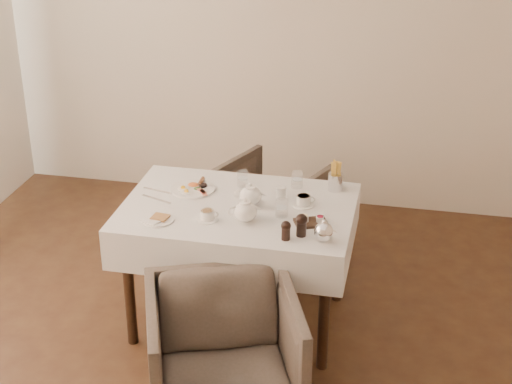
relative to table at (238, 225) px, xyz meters
The scene contains 20 objects.
table is the anchor object (origin of this frame).
armchair_near 0.84m from the table, 82.10° to the right, with size 0.72×0.74×0.67m, color #473E34.
armchair_far 0.98m from the table, 89.72° to the left, with size 0.65×0.66×0.60m, color #473E34.
breakfast_plate 0.36m from the table, 152.82° to the left, with size 0.26×0.26×0.03m.
side_plate 0.48m from the table, 145.74° to the right, with size 0.18×0.17×0.02m.
teapot_centre 0.20m from the table, 17.91° to the left, with size 0.17×0.13×0.14m, color white, non-canonical shape.
teapot_front 0.27m from the table, 64.99° to the right, with size 0.17×0.13×0.14m, color white, non-canonical shape.
creamer 0.30m from the table, 33.52° to the left, with size 0.06×0.06×0.07m, color white.
teacup_near 0.27m from the table, 121.36° to the right, with size 0.12×0.12×0.06m.
teacup_far 0.39m from the table, 13.09° to the left, with size 0.12×0.12×0.06m.
glass_left 0.31m from the table, 97.10° to the left, with size 0.07×0.07×0.09m, color silver.
glass_mid 0.31m from the table, 14.56° to the right, with size 0.07×0.07×0.10m, color silver.
glass_right 0.45m from the table, 48.02° to the left, with size 0.07×0.07×0.09m, color silver.
condiment_board 0.46m from the table, 16.52° to the right, with size 0.20×0.17×0.04m.
pepper_mill_left 0.49m from the table, 44.59° to the right, with size 0.05×0.05×0.11m, color black, non-canonical shape.
pepper_mill_right 0.51m from the table, 33.67° to the right, with size 0.06×0.06×0.12m, color black, non-canonical shape.
silver_pot 0.62m from the table, 30.35° to the right, with size 0.12×0.10×0.13m, color white, non-canonical shape.
fries_cup 0.63m from the table, 32.47° to the left, with size 0.09×0.09×0.18m.
cutlery_fork 0.52m from the table, 169.55° to the left, with size 0.02×0.19×0.00m, color silver.
cutlery_knife 0.48m from the table, behind, with size 0.02×0.20×0.00m, color silver.
Camera 1 is at (0.81, -2.98, 2.69)m, focal length 55.00 mm.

